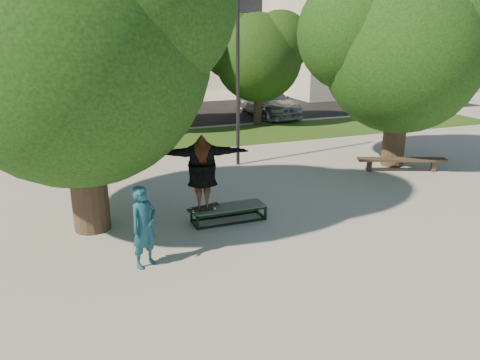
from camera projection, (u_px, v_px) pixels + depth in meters
name	position (u px, v px, depth m)	size (l,w,h in m)	color
ground	(271.00, 219.00, 11.67)	(120.00, 120.00, 0.00)	#A6A099
grass_strip	(202.00, 138.00, 20.46)	(30.00, 4.00, 0.02)	#234A15
asphalt_strip	(151.00, 115.00, 25.90)	(40.00, 8.00, 0.01)	black
tree_left	(68.00, 34.00, 9.83)	(6.96, 5.95, 7.12)	#38281E
tree_right	(400.00, 43.00, 15.18)	(6.24, 5.33, 6.51)	#38281E
bg_tree_left	(0.00, 51.00, 18.14)	(5.28, 4.51, 5.77)	#38281E
bg_tree_mid	(138.00, 42.00, 20.82)	(5.76, 4.92, 6.24)	#38281E
bg_tree_right	(256.00, 52.00, 22.40)	(5.04, 4.31, 5.43)	#38281E
lamppost	(238.00, 73.00, 15.49)	(0.25, 0.15, 6.11)	#2D2D30
side_building	(366.00, 37.00, 36.13)	(15.00, 10.00, 8.00)	white
grind_box	(229.00, 213.00, 11.54)	(1.80, 0.60, 0.38)	black
skater_rig	(202.00, 172.00, 10.97)	(2.26, 1.09, 1.85)	white
bystander	(144.00, 227.00, 9.14)	(0.61, 0.40, 1.67)	#1A5163
bench	(402.00, 160.00, 15.53)	(2.85, 1.44, 0.45)	#47362A
car_silver_a	(40.00, 108.00, 23.76)	(1.66, 4.14, 1.41)	#B5B4B9
car_dark	(99.00, 106.00, 24.09)	(1.59, 4.56, 1.50)	black
car_grey	(124.00, 106.00, 24.68)	(2.31, 5.01, 1.39)	#5A5A5F
car_silver_b	(267.00, 102.00, 25.65)	(2.10, 5.17, 1.50)	#A7A7AB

